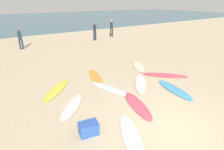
# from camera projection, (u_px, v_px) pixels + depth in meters

# --- Properties ---
(ground_plane) EXTENTS (120.00, 120.00, 0.00)m
(ground_plane) POSITION_uv_depth(u_px,v_px,m) (172.00, 128.00, 5.86)
(ground_plane) COLOR #C6B28E
(ocean_water) EXTENTS (120.00, 40.00, 0.08)m
(ocean_water) POSITION_uv_depth(u_px,v_px,m) (14.00, 20.00, 36.46)
(ocean_water) COLOR #426675
(ocean_water) RESTS_ON ground_plane
(surfboard_0) EXTENTS (1.93, 2.11, 0.09)m
(surfboard_0) POSITION_uv_depth(u_px,v_px,m) (140.00, 83.00, 8.95)
(surfboard_0) COLOR silver
(surfboard_0) RESTS_ON ground_plane
(surfboard_1) EXTENTS (1.12, 2.24, 0.08)m
(surfboard_1) POSITION_uv_depth(u_px,v_px,m) (137.00, 105.00, 7.07)
(surfboard_1) COLOR #D54860
(surfboard_1) RESTS_ON ground_plane
(surfboard_2) EXTENTS (0.98, 2.23, 0.09)m
(surfboard_2) POSITION_uv_depth(u_px,v_px,m) (174.00, 89.00, 8.29)
(surfboard_2) COLOR #429CE2
(surfboard_2) RESTS_ON ground_plane
(surfboard_3) EXTENTS (1.06, 2.28, 0.07)m
(surfboard_3) POSITION_uv_depth(u_px,v_px,m) (95.00, 77.00, 9.70)
(surfboard_3) COLOR orange
(surfboard_3) RESTS_ON ground_plane
(surfboard_4) EXTENTS (1.46, 1.95, 0.08)m
(surfboard_4) POSITION_uv_depth(u_px,v_px,m) (139.00, 66.00, 11.15)
(surfboard_4) COLOR #EFE9C0
(surfboard_4) RESTS_ON ground_plane
(surfboard_5) EXTENTS (1.73, 1.85, 0.08)m
(surfboard_5) POSITION_uv_depth(u_px,v_px,m) (72.00, 106.00, 7.00)
(surfboard_5) COLOR silver
(surfboard_5) RESTS_ON ground_plane
(surfboard_6) EXTENTS (1.97, 2.08, 0.07)m
(surfboard_6) POSITION_uv_depth(u_px,v_px,m) (57.00, 89.00, 8.30)
(surfboard_6) COLOR yellow
(surfboard_6) RESTS_ON ground_plane
(surfboard_7) EXTENTS (1.42, 2.17, 0.07)m
(surfboard_7) POSITION_uv_depth(u_px,v_px,m) (131.00, 135.00, 5.49)
(surfboard_7) COLOR white
(surfboard_7) RESTS_ON ground_plane
(surfboard_8) EXTENTS (1.09, 2.28, 0.07)m
(surfboard_8) POSITION_uv_depth(u_px,v_px,m) (109.00, 88.00, 8.39)
(surfboard_8) COLOR silver
(surfboard_8) RESTS_ON ground_plane
(surfboard_9) EXTENTS (2.14, 2.10, 0.09)m
(surfboard_9) POSITION_uv_depth(u_px,v_px,m) (165.00, 75.00, 9.87)
(surfboard_9) COLOR #E34A5F
(surfboard_9) RESTS_ON ground_plane
(beachgoer_near) EXTENTS (0.34, 0.31, 1.70)m
(beachgoer_near) POSITION_uv_depth(u_px,v_px,m) (20.00, 38.00, 14.90)
(beachgoer_near) COLOR #1E3342
(beachgoer_near) RESTS_ON ground_plane
(beachgoer_mid) EXTENTS (0.34, 0.28, 1.79)m
(beachgoer_mid) POSITION_uv_depth(u_px,v_px,m) (95.00, 31.00, 18.24)
(beachgoer_mid) COLOR #191E33
(beachgoer_mid) RESTS_ON ground_plane
(beachgoer_far) EXTENTS (0.38, 0.38, 1.86)m
(beachgoer_far) POSITION_uv_depth(u_px,v_px,m) (112.00, 27.00, 20.08)
(beachgoer_far) COLOR black
(beachgoer_far) RESTS_ON ground_plane
(beach_cooler) EXTENTS (0.65, 0.49, 0.41)m
(beach_cooler) POSITION_uv_depth(u_px,v_px,m) (89.00, 128.00, 5.53)
(beach_cooler) COLOR #2D56B2
(beach_cooler) RESTS_ON ground_plane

